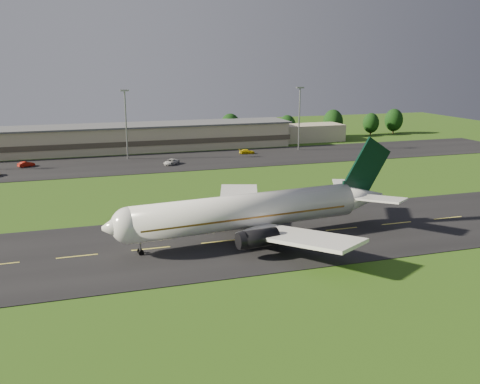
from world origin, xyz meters
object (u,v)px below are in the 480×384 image
object	(u,v)px
terminal	(126,138)
service_vehicle_b	(26,164)
service_vehicle_c	(171,162)
service_vehicle_d	(247,152)
airliner	(251,211)
light_mast_east	(299,111)
light_mast_centre	(126,116)

from	to	relation	value
terminal	service_vehicle_b	world-z (taller)	terminal
service_vehicle_c	service_vehicle_d	distance (m)	27.79
terminal	service_vehicle_d	bearing A→B (deg)	-27.59
airliner	service_vehicle_d	world-z (taller)	airliner
airliner	light_mast_east	xyz separation A→B (m)	(43.58, 79.91, 8.08)
airliner	service_vehicle_c	distance (m)	67.55
airliner	service_vehicle_b	xyz separation A→B (m)	(-39.30, 76.15, -3.83)
light_mast_centre	service_vehicle_d	size ratio (longest dim) A/B	4.20
light_mast_east	service_vehicle_d	size ratio (longest dim) A/B	4.20
terminal	service_vehicle_b	distance (m)	35.57
terminal	light_mast_east	size ratio (longest dim) A/B	7.13
light_mast_east	service_vehicle_c	distance (m)	47.52
airliner	light_mast_east	distance (m)	91.38
terminal	service_vehicle_d	world-z (taller)	terminal
light_mast_east	service_vehicle_b	xyz separation A→B (m)	(-82.88, -3.76, -11.90)
light_mast_centre	service_vehicle_b	distance (m)	30.55
light_mast_centre	service_vehicle_c	size ratio (longest dim) A/B	3.75
light_mast_east	service_vehicle_b	size ratio (longest dim) A/B	4.55
light_mast_centre	service_vehicle_d	xyz separation A→B (m)	(36.52, -2.17, -11.93)
airliner	service_vehicle_b	size ratio (longest dim) A/B	11.47
airliner	light_mast_east	bearing A→B (deg)	55.26
light_mast_centre	service_vehicle_c	bearing A→B (deg)	-49.33
light_mast_centre	service_vehicle_c	world-z (taller)	light_mast_centre
terminal	light_mast_east	bearing A→B (deg)	-16.80
service_vehicle_b	service_vehicle_c	distance (m)	39.56
terminal	service_vehicle_b	bearing A→B (deg)	-145.75
service_vehicle_b	service_vehicle_d	distance (m)	64.42
airliner	service_vehicle_c	xyz separation A→B (m)	(-0.71, 67.44, -3.81)
light_mast_centre	service_vehicle_b	size ratio (longest dim) A/B	4.55
airliner	service_vehicle_b	distance (m)	85.78
service_vehicle_c	service_vehicle_b	bearing A→B (deg)	-149.76
airliner	terminal	size ratio (longest dim) A/B	0.35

